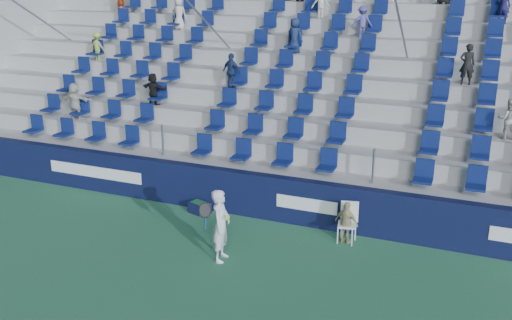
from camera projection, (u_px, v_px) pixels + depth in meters
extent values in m
plane|color=#32754C|center=(199.00, 269.00, 12.48)|extent=(70.00, 70.00, 0.00)
cube|color=#0E1335|center=(254.00, 195.00, 15.06)|extent=(24.00, 0.30, 1.20)
cube|color=white|center=(95.00, 172.00, 16.72)|extent=(3.20, 0.02, 0.34)
cube|color=white|center=(306.00, 205.00, 14.37)|extent=(1.60, 0.02, 0.34)
cube|color=#A9AAA4|center=(262.00, 188.00, 15.57)|extent=(24.00, 0.85, 1.20)
cube|color=#A9AAA4|center=(273.00, 169.00, 16.23)|extent=(24.00, 0.85, 1.70)
cube|color=#A9AAA4|center=(283.00, 153.00, 16.90)|extent=(24.00, 0.85, 2.20)
cube|color=#A9AAA4|center=(293.00, 137.00, 17.57)|extent=(24.00, 0.85, 2.70)
cube|color=#A9AAA4|center=(301.00, 123.00, 18.24)|extent=(24.00, 0.85, 3.20)
cube|color=#A9AAA4|center=(310.00, 110.00, 18.91)|extent=(24.00, 0.85, 3.70)
cube|color=#A9AAA4|center=(317.00, 98.00, 19.58)|extent=(24.00, 0.85, 4.20)
cube|color=#A9AAA4|center=(324.00, 86.00, 20.25)|extent=(24.00, 0.85, 4.70)
cube|color=#A9AAA4|center=(331.00, 75.00, 20.91)|extent=(24.00, 0.85, 5.20)
cube|color=#A9AAA4|center=(336.00, 59.00, 21.35)|extent=(24.00, 0.50, 6.20)
cube|color=#A9AAA4|center=(12.00, 69.00, 22.20)|extent=(0.30, 7.65, 5.20)
cube|color=#0E1C54|center=(262.00, 154.00, 15.27)|extent=(16.05, 0.50, 0.70)
cube|color=#0E1C54|center=(274.00, 129.00, 15.86)|extent=(16.05, 0.50, 0.70)
cube|color=#0E1C54|center=(284.00, 105.00, 16.45)|extent=(16.05, 0.50, 0.70)
cube|color=#0E1C54|center=(294.00, 83.00, 17.04)|extent=(16.05, 0.50, 0.70)
cube|color=#0E1C54|center=(303.00, 62.00, 17.63)|extent=(16.05, 0.50, 0.70)
cube|color=#0E1C54|center=(312.00, 43.00, 18.22)|extent=(16.05, 0.50, 0.70)
cube|color=#0E1C54|center=(320.00, 25.00, 18.81)|extent=(16.05, 0.50, 0.70)
cube|color=#0E1C54|center=(327.00, 8.00, 19.40)|extent=(16.05, 0.50, 0.70)
cylinder|color=gray|center=(215.00, 32.00, 18.46)|extent=(0.06, 7.68, 4.55)
cylinder|color=gray|center=(404.00, 40.00, 16.30)|extent=(0.06, 7.68, 4.55)
cylinder|color=gray|center=(49.00, 25.00, 20.91)|extent=(0.06, 7.68, 4.55)
imported|color=black|center=(467.00, 64.00, 15.79)|extent=(0.46, 0.35, 1.14)
imported|color=#18264A|center=(295.00, 36.00, 18.31)|extent=(0.62, 0.49, 1.11)
imported|color=beige|center=(508.00, 119.00, 14.21)|extent=(0.53, 0.44, 1.02)
imported|color=navy|center=(231.00, 72.00, 17.66)|extent=(0.72, 0.46, 1.14)
imported|color=#4A4496|center=(362.00, 22.00, 18.21)|extent=(0.72, 0.55, 0.98)
imported|color=#191644|center=(504.00, 6.00, 17.31)|extent=(0.40, 0.28, 1.03)
imported|color=beige|center=(75.00, 101.00, 18.17)|extent=(1.12, 0.45, 1.18)
imported|color=beige|center=(179.00, 14.00, 20.59)|extent=(0.58, 0.39, 1.15)
imported|color=#9BB648|center=(98.00, 46.00, 20.30)|extent=(0.69, 0.47, 0.98)
imported|color=black|center=(153.00, 89.00, 17.93)|extent=(0.96, 0.41, 1.01)
imported|color=beige|center=(321.00, 3.00, 19.39)|extent=(0.70, 0.50, 0.99)
imported|color=silver|center=(221.00, 225.00, 12.66)|extent=(0.49, 0.67, 1.68)
cylinder|color=navy|center=(206.00, 223.00, 12.49)|extent=(0.03, 0.03, 0.28)
torus|color=black|center=(205.00, 210.00, 12.40)|extent=(0.30, 0.17, 0.28)
plane|color=#262626|center=(205.00, 210.00, 12.40)|extent=(0.30, 0.16, 0.29)
sphere|color=#C1D631|center=(227.00, 219.00, 12.31)|extent=(0.07, 0.07, 0.07)
sphere|color=#C1D631|center=(228.00, 217.00, 12.35)|extent=(0.07, 0.07, 0.07)
cube|color=white|center=(347.00, 225.00, 13.62)|extent=(0.51, 0.51, 0.04)
cube|color=white|center=(350.00, 211.00, 13.72)|extent=(0.43, 0.13, 0.53)
cylinder|color=white|center=(338.00, 235.00, 13.60)|extent=(0.03, 0.03, 0.43)
cylinder|color=white|center=(352.00, 238.00, 13.48)|extent=(0.03, 0.03, 0.43)
cylinder|color=white|center=(341.00, 230.00, 13.91)|extent=(0.03, 0.03, 0.43)
cylinder|color=white|center=(355.00, 232.00, 13.79)|extent=(0.03, 0.03, 0.43)
imported|color=tan|center=(347.00, 223.00, 13.55)|extent=(0.66, 0.44, 1.05)
cube|color=#10153D|center=(200.00, 208.00, 15.36)|extent=(0.64, 0.52, 0.30)
cube|color=#1E662D|center=(199.00, 205.00, 15.34)|extent=(0.51, 0.39, 0.18)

